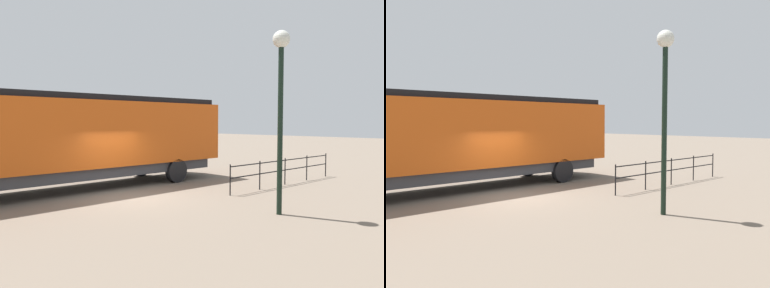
{
  "view_description": "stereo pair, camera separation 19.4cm",
  "coord_description": "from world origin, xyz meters",
  "views": [
    {
      "loc": [
        11.91,
        -8.11,
        2.85
      ],
      "look_at": [
        -0.63,
        3.66,
        1.85
      ],
      "focal_mm": 35.82,
      "sensor_mm": 36.0,
      "label": 1
    },
    {
      "loc": [
        12.04,
        -7.97,
        2.85
      ],
      "look_at": [
        -0.63,
        3.66,
        1.85
      ],
      "focal_mm": 35.82,
      "sensor_mm": 36.0,
      "label": 2
    }
  ],
  "objects": [
    {
      "name": "platform_fence",
      "position": [
        2.24,
        6.76,
        0.78
      ],
      "size": [
        0.05,
        7.58,
        1.21
      ],
      "color": "black",
      "rests_on": "ground_plane"
    },
    {
      "name": "lamp_post",
      "position": [
        5.26,
        1.81,
        4.02
      ],
      "size": [
        0.53,
        0.53,
        5.59
      ],
      "color": "black",
      "rests_on": "ground_plane"
    },
    {
      "name": "locomotive",
      "position": [
        -3.06,
        -0.73,
        2.23
      ],
      "size": [
        3.18,
        15.05,
        3.95
      ],
      "color": "#D15114",
      "rests_on": "ground_plane"
    },
    {
      "name": "ground_plane",
      "position": [
        0.0,
        0.0,
        0.0
      ],
      "size": [
        120.0,
        120.0,
        0.0
      ],
      "primitive_type": "plane",
      "color": "#756656"
    }
  ]
}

